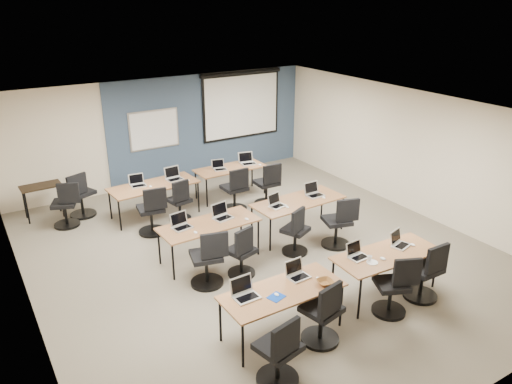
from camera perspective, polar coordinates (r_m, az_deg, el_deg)
floor at (r=9.61m, az=0.32°, el=-6.85°), size 8.00×9.00×0.02m
ceiling at (r=8.64m, az=0.36°, el=9.05°), size 8.00×9.00×0.02m
wall_back at (r=12.89m, az=-10.40°, el=6.84°), size 8.00×0.04×2.70m
wall_front at (r=6.14m, az=23.80°, el=-12.46°), size 8.00×0.04×2.70m
wall_left at (r=7.87m, az=-25.30°, el=-4.95°), size 0.04×9.00×2.70m
wall_right at (r=11.55m, az=17.47°, el=4.42°), size 0.04×9.00×2.70m
blue_accent_panel at (r=13.35m, az=-5.34°, el=7.63°), size 5.50×0.04×2.70m
whiteboard at (r=12.70m, az=-11.57°, el=6.99°), size 1.28×0.03×0.98m
projector_screen at (r=13.61m, az=-1.66°, el=10.31°), size 2.40×0.10×1.82m
training_table_front_left at (r=7.17m, az=3.05°, el=-11.44°), size 1.79×0.75×0.73m
training_table_front_right at (r=8.33m, az=14.72°, el=-7.10°), size 1.80×0.75×0.73m
training_table_mid_left at (r=9.09m, az=-5.40°, el=-3.85°), size 1.83×0.76×0.73m
training_table_mid_right at (r=10.07m, az=4.87°, el=-1.18°), size 1.91×0.79×0.73m
training_table_back_left at (r=11.07m, az=-11.60°, el=0.61°), size 1.91×0.80×0.73m
training_table_back_right at (r=11.93m, az=-2.95°, el=2.58°), size 1.69×0.70×0.73m
laptop_0 at (r=6.97m, az=-1.31°, el=-11.39°), size 0.35×0.30×0.26m
mouse_0 at (r=7.03m, az=2.38°, el=-11.63°), size 0.07×0.10×0.03m
task_chair_0 at (r=6.51m, az=2.72°, el=-18.24°), size 0.55×0.55×1.03m
laptop_1 at (r=7.44m, az=4.70°, el=-9.20°), size 0.31×0.27×0.24m
mouse_1 at (r=7.43m, az=7.12°, el=-9.77°), size 0.06×0.09×0.03m
task_chair_1 at (r=7.20m, az=7.66°, el=-14.01°), size 0.55×0.55×1.02m
laptop_2 at (r=8.08m, az=11.46°, el=-6.91°), size 0.31×0.26×0.23m
mouse_2 at (r=8.12m, az=14.31°, el=-7.39°), size 0.08×0.11×0.04m
task_chair_2 at (r=8.00m, az=15.53°, el=-10.76°), size 0.56×0.52×1.00m
laptop_3 at (r=8.60m, az=16.04°, el=-5.50°), size 0.31×0.27×0.24m
mouse_3 at (r=8.67m, az=17.47°, el=-5.78°), size 0.09×0.11×0.03m
task_chair_3 at (r=8.49m, az=18.80°, el=-9.01°), size 0.55×0.55×1.03m
laptop_4 at (r=8.97m, az=-8.58°, el=-3.64°), size 0.34×0.29×0.26m
mouse_4 at (r=8.75m, az=-6.93°, el=-4.59°), size 0.08×0.11×0.03m
task_chair_4 at (r=8.43m, az=-5.46°, el=-8.04°), size 0.56×0.56×1.04m
laptop_5 at (r=9.26m, az=-3.93°, el=-2.57°), size 0.35×0.30×0.26m
mouse_5 at (r=9.18m, az=-1.07°, el=-3.11°), size 0.07×0.11×0.04m
task_chair_5 at (r=8.66m, az=-1.61°, el=-7.29°), size 0.49×0.49×0.97m
laptop_6 at (r=9.74m, az=2.34°, el=-1.28°), size 0.31×0.27×0.24m
mouse_6 at (r=9.70m, az=3.59°, el=-1.73°), size 0.08×0.10×0.03m
task_chair_6 at (r=9.39m, az=4.57°, el=-4.88°), size 0.53×0.50×0.98m
laptop_7 at (r=10.31m, az=6.62°, el=-0.03°), size 0.35×0.30×0.26m
mouse_7 at (r=10.22m, az=7.76°, el=-0.63°), size 0.06×0.10×0.03m
task_chair_7 at (r=9.76m, az=9.45°, el=-3.87°), size 0.57×0.56×1.03m
laptop_8 at (r=11.05m, az=-13.37°, el=1.01°), size 0.32×0.28×0.25m
mouse_8 at (r=10.94m, az=-11.96°, el=0.63°), size 0.07×0.10×0.03m
task_chair_8 at (r=10.33m, az=-11.76°, el=-2.50°), size 0.57×0.57×1.04m
laptop_9 at (r=11.28m, az=-9.37°, el=1.77°), size 0.36×0.31×0.27m
mouse_9 at (r=11.16m, az=-7.76°, el=1.36°), size 0.07×0.10×0.03m
task_chair_9 at (r=10.82m, az=-8.67°, el=-1.35°), size 0.48×0.48×0.96m
laptop_10 at (r=11.78m, az=-4.21°, el=2.86°), size 0.30×0.25×0.23m
mouse_10 at (r=11.59m, az=-2.85°, el=2.33°), size 0.08×0.11×0.04m
task_chair_10 at (r=11.19m, az=-2.35°, el=-0.10°), size 0.57×0.57×1.04m
laptop_11 at (r=12.15m, az=-0.98°, el=3.56°), size 0.36×0.31×0.27m
mouse_11 at (r=12.06m, az=0.45°, el=3.14°), size 0.08×0.11×0.03m
task_chair_11 at (r=11.48m, az=1.35°, el=0.50°), size 0.56×0.56×1.04m
blue_mousepad at (r=7.00m, az=2.33°, el=-11.90°), size 0.26×0.24×0.01m
snack_bowl at (r=7.32m, az=7.89°, el=-10.17°), size 0.29×0.29×0.06m
snack_plate at (r=7.99m, az=13.14°, el=-7.84°), size 0.20×0.20×0.01m
coffee_cup at (r=8.02m, az=12.84°, el=-7.42°), size 0.08×0.08×0.06m
utility_table at (r=11.73m, az=-23.34°, el=0.21°), size 0.83×0.46×0.75m
spare_chair_a at (r=11.54m, az=-19.41°, el=-0.68°), size 0.60×0.57×1.04m
spare_chair_b at (r=11.16m, az=-20.87°, el=-1.73°), size 0.57×0.54×1.01m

